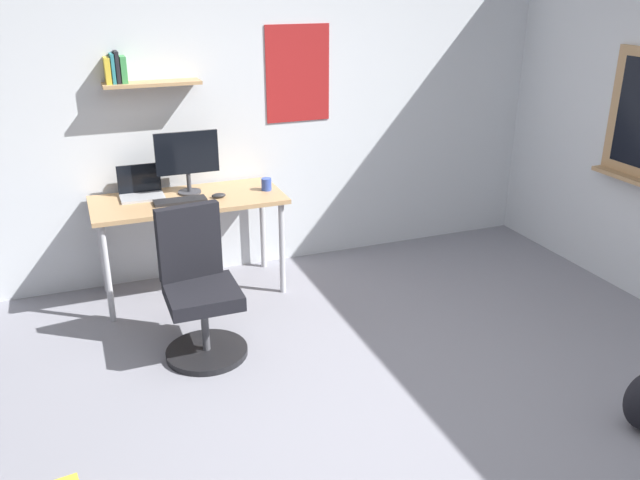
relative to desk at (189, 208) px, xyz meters
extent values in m
plane|color=gray|center=(0.69, -2.06, -0.68)|extent=(5.20, 5.20, 0.00)
cube|color=silver|center=(0.69, 0.39, 0.62)|extent=(5.00, 0.10, 2.60)
cube|color=tan|center=(-0.15, 0.24, 0.87)|extent=(0.68, 0.20, 0.02)
cube|color=#A51E1E|center=(0.98, 0.34, 0.87)|extent=(0.52, 0.01, 0.74)
cube|color=gold|center=(-0.44, 0.27, 0.97)|extent=(0.04, 0.14, 0.18)
cube|color=teal|center=(-0.40, 0.27, 0.99)|extent=(0.02, 0.14, 0.20)
cube|color=black|center=(-0.37, 0.27, 0.99)|extent=(0.03, 0.14, 0.22)
cube|color=#3D934C|center=(-0.33, 0.27, 0.98)|extent=(0.04, 0.14, 0.18)
cube|color=tan|center=(0.00, 0.00, 0.06)|extent=(1.38, 0.63, 0.03)
cylinder|color=#B7B7BC|center=(-0.63, -0.25, -0.31)|extent=(0.04, 0.04, 0.72)
cylinder|color=#B7B7BC|center=(0.63, -0.25, -0.31)|extent=(0.04, 0.04, 0.72)
cylinder|color=#B7B7BC|center=(-0.63, 0.25, -0.31)|extent=(0.04, 0.04, 0.72)
cylinder|color=#B7B7BC|center=(0.63, 0.25, -0.31)|extent=(0.04, 0.04, 0.72)
cylinder|color=black|center=(-0.11, -0.94, -0.66)|extent=(0.52, 0.52, 0.04)
cylinder|color=#4C4C51|center=(-0.11, -0.94, -0.47)|extent=(0.05, 0.05, 0.34)
cube|color=black|center=(-0.11, -0.94, -0.25)|extent=(0.44, 0.44, 0.09)
cube|color=black|center=(-0.14, -0.74, 0.03)|extent=(0.41, 0.12, 0.48)
cube|color=#ADAFB5|center=(-0.31, 0.11, 0.09)|extent=(0.31, 0.21, 0.02)
cube|color=black|center=(-0.31, 0.21, 0.20)|extent=(0.31, 0.01, 0.21)
cylinder|color=#38383D|center=(0.03, 0.11, 0.09)|extent=(0.17, 0.17, 0.01)
cylinder|color=#38383D|center=(0.03, 0.11, 0.16)|extent=(0.03, 0.03, 0.14)
cube|color=black|center=(0.03, 0.10, 0.39)|extent=(0.46, 0.02, 0.31)
cube|color=black|center=(-0.07, -0.08, 0.09)|extent=(0.37, 0.13, 0.02)
ellipsoid|color=#262628|center=(0.21, -0.08, 0.10)|extent=(0.10, 0.06, 0.03)
cylinder|color=#334CA5|center=(0.59, -0.03, 0.13)|extent=(0.08, 0.08, 0.09)
camera|label=1|loc=(-0.75, -4.60, 1.58)|focal=36.92mm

